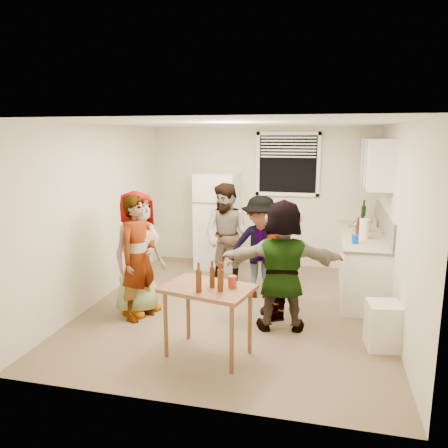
% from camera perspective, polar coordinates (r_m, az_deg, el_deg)
% --- Properties ---
extents(room, '(4.00, 4.50, 2.50)m').
position_cam_1_polar(room, '(6.14, 1.66, -11.00)').
color(room, beige).
rests_on(room, ground).
extents(window, '(1.12, 0.10, 1.06)m').
position_cam_1_polar(window, '(7.81, 8.33, 7.73)').
color(window, white).
rests_on(window, room).
extents(refrigerator, '(0.70, 0.70, 1.70)m').
position_cam_1_polar(refrigerator, '(7.81, -0.90, 0.46)').
color(refrigerator, white).
rests_on(refrigerator, ground).
extents(counter_lower, '(0.60, 2.20, 0.86)m').
position_cam_1_polar(counter_lower, '(7.00, 17.48, -4.96)').
color(counter_lower, white).
rests_on(counter_lower, ground).
extents(countertop, '(0.64, 2.22, 0.04)m').
position_cam_1_polar(countertop, '(6.89, 17.71, -1.36)').
color(countertop, beige).
rests_on(countertop, counter_lower).
extents(backsplash, '(0.03, 2.20, 0.36)m').
position_cam_1_polar(backsplash, '(6.88, 20.17, 0.16)').
color(backsplash, '#B0A9A2').
rests_on(backsplash, countertop).
extents(upper_cabinets, '(0.34, 1.60, 0.70)m').
position_cam_1_polar(upper_cabinets, '(6.95, 19.21, 7.59)').
color(upper_cabinets, white).
rests_on(upper_cabinets, room).
extents(kettle, '(0.32, 0.30, 0.21)m').
position_cam_1_polar(kettle, '(7.00, 17.24, -0.96)').
color(kettle, silver).
rests_on(kettle, countertop).
extents(paper_towel, '(0.13, 0.13, 0.28)m').
position_cam_1_polar(paper_towel, '(6.55, 17.75, -1.83)').
color(paper_towel, white).
rests_on(paper_towel, countertop).
extents(wine_bottle, '(0.07, 0.07, 0.29)m').
position_cam_1_polar(wine_bottle, '(7.67, 17.66, 0.08)').
color(wine_bottle, black).
rests_on(wine_bottle, countertop).
extents(beer_bottle_counter, '(0.06, 0.06, 0.22)m').
position_cam_1_polar(beer_bottle_counter, '(6.64, 17.01, -1.61)').
color(beer_bottle_counter, '#47230C').
rests_on(beer_bottle_counter, countertop).
extents(blue_cup, '(0.09, 0.09, 0.12)m').
position_cam_1_polar(blue_cup, '(6.22, 16.72, -2.45)').
color(blue_cup, '#0743C2').
rests_on(blue_cup, countertop).
extents(picture_frame, '(0.02, 0.16, 0.14)m').
position_cam_1_polar(picture_frame, '(7.47, 19.10, 0.23)').
color(picture_frame, gold).
rests_on(picture_frame, countertop).
extents(trash_bin, '(0.41, 0.41, 0.53)m').
position_cam_1_polar(trash_bin, '(5.32, 20.10, -12.49)').
color(trash_bin, white).
rests_on(trash_bin, ground).
extents(serving_table, '(1.03, 0.80, 0.78)m').
position_cam_1_polar(serving_table, '(4.98, -2.05, -16.64)').
color(serving_table, brown).
rests_on(serving_table, ground).
extents(beer_bottle_table, '(0.06, 0.06, 0.21)m').
position_cam_1_polar(beer_bottle_table, '(4.65, -1.56, -8.27)').
color(beer_bottle_table, '#47230C').
rests_on(beer_bottle_table, serving_table).
extents(red_cup, '(0.09, 0.09, 0.12)m').
position_cam_1_polar(red_cup, '(4.65, 1.09, -8.26)').
color(red_cup, '#A0301F').
rests_on(red_cup, serving_table).
extents(guest_grey, '(1.83, 1.36, 0.53)m').
position_cam_1_polar(guest_grey, '(6.16, -10.89, -11.13)').
color(guest_grey, gray).
rests_on(guest_grey, ground).
extents(guest_stripe, '(1.73, 1.07, 0.39)m').
position_cam_1_polar(guest_stripe, '(5.98, -10.81, -11.86)').
color(guest_stripe, '#141933').
rests_on(guest_stripe, ground).
extents(guest_back_left, '(1.15, 1.77, 0.62)m').
position_cam_1_polar(guest_back_left, '(6.99, 0.44, -8.13)').
color(guest_back_left, '#513426').
rests_on(guest_back_left, ground).
extents(guest_back_right, '(1.24, 1.66, 0.56)m').
position_cam_1_polar(guest_back_right, '(6.61, 4.66, -9.36)').
color(guest_back_right, '#414246').
rests_on(guest_back_right, ground).
extents(guest_black, '(1.74, 1.40, 0.37)m').
position_cam_1_polar(guest_black, '(5.94, 6.68, -11.87)').
color(guest_black, black).
rests_on(guest_black, ground).
extents(guest_orange, '(1.74, 1.84, 0.48)m').
position_cam_1_polar(guest_orange, '(5.63, 7.38, -13.28)').
color(guest_orange, '#E38257').
rests_on(guest_orange, ground).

